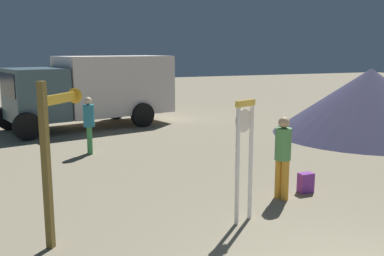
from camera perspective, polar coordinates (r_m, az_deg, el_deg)
The scene contains 7 objects.
standing_clock at distance 7.36m, azimuth 6.79°, elevation -2.65°, with size 0.43×0.25×2.08m.
arrow_sign at distance 6.86m, azimuth -16.90°, elevation -0.63°, with size 0.85×1.00×2.47m.
person_near_clock at distance 8.68m, azimuth 11.72°, elevation -3.28°, with size 0.31×0.31×1.63m.
backpack at distance 9.37m, azimuth 14.54°, elevation -6.91°, with size 0.30×0.24×0.41m.
person_distant at distance 12.54m, azimuth -13.25°, elevation 0.72°, with size 0.31×0.31×1.60m.
box_truck_near at distance 17.02m, azimuth -12.46°, elevation 5.13°, with size 6.62×3.81×2.65m.
dome_tent at distance 16.12m, azimuth 22.04°, elevation 3.16°, with size 6.42×6.42×2.27m.
Camera 1 is at (-3.72, -3.34, 2.90)m, focal length 41.02 mm.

